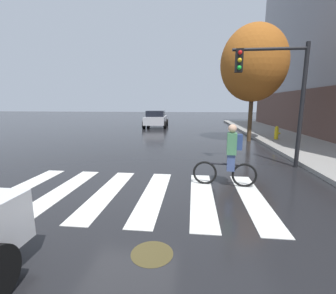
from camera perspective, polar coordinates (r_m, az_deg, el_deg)
The scene contains 8 objects.
ground_plane at distance 6.02m, azimuth -10.29°, elevation -11.18°, with size 120.00×120.00×0.00m, color black.
crosswalk_stripes at distance 5.99m, azimuth -9.32°, elevation -11.20°, with size 6.51×3.35×0.01m.
manhole_cover at distance 3.83m, azimuth -3.95°, elevation -24.68°, with size 0.64×0.64×0.01m, color #473D1E.
sedan_mid at distance 22.50m, azimuth -2.98°, elevation 6.99°, with size 2.35×4.69×1.59m.
cyclist at distance 6.41m, azimuth 14.98°, elevation -2.13°, with size 1.71×0.38×1.69m.
traffic_light_near at distance 8.91m, azimuth 25.50°, elevation 13.74°, with size 2.47×0.28×4.20m.
fire_hydrant at distance 15.15m, azimuth 25.15°, elevation 3.19°, with size 0.33×0.22×0.78m.
street_tree_near at distance 14.84m, azimuth 20.34°, elevation 18.68°, with size 3.72×3.72×6.62m.
Camera 1 is at (1.65, -5.35, 2.21)m, focal length 24.76 mm.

